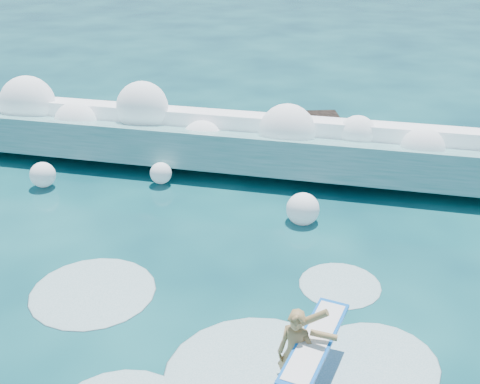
{
  "coord_description": "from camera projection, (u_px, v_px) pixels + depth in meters",
  "views": [
    {
      "loc": [
        4.05,
        -8.96,
        6.66
      ],
      "look_at": [
        1.5,
        2.0,
        1.2
      ],
      "focal_mm": 45.0,
      "sensor_mm": 36.0,
      "label": 1
    }
  ],
  "objects": [
    {
      "name": "surf_foam",
      "position": [
        231.0,
        359.0,
        9.7
      ],
      "size": [
        9.14,
        6.01,
        0.15
      ],
      "color": "silver",
      "rests_on": "ground"
    },
    {
      "name": "breaking_wave",
      "position": [
        180.0,
        138.0,
        17.11
      ],
      "size": [
        18.91,
        2.91,
        1.63
      ],
      "color": "teal",
      "rests_on": "ground"
    },
    {
      "name": "surfer_with_board",
      "position": [
        300.0,
        352.0,
        9.0
      ],
      "size": [
        1.04,
        2.79,
        1.55
      ],
      "color": "#9C7A49",
      "rests_on": "ground"
    },
    {
      "name": "ground",
      "position": [
        141.0,
        284.0,
        11.59
      ],
      "size": [
        200.0,
        200.0,
        0.0
      ],
      "primitive_type": "plane",
      "color": "#072D3B",
      "rests_on": "ground"
    },
    {
      "name": "rock_cluster",
      "position": [
        205.0,
        135.0,
        17.89
      ],
      "size": [
        7.83,
        3.06,
        1.2
      ],
      "color": "black",
      "rests_on": "ground"
    },
    {
      "name": "wave_spray",
      "position": [
        147.0,
        122.0,
        16.91
      ],
      "size": [
        14.94,
        4.45,
        2.18
      ],
      "color": "white",
      "rests_on": "ground"
    }
  ]
}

